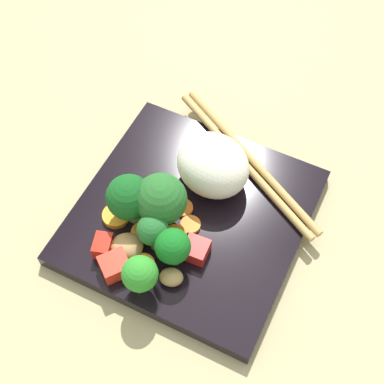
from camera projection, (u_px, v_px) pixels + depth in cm
name	position (u px, v px, depth cm)	size (l,w,h in cm)	color
ground_plane	(191.00, 225.00, 64.37)	(110.00, 110.00, 2.00)	tan
square_plate	(191.00, 217.00, 62.80)	(24.10, 24.10, 1.72)	black
rice_mound	(211.00, 164.00, 61.95)	(8.51, 7.50, 5.96)	silver
broccoli_floret_0	(153.00, 231.00, 57.14)	(3.31, 3.31, 5.18)	#73A14C
broccoli_floret_1	(161.00, 200.00, 57.98)	(5.50, 5.50, 7.17)	#76B34F
broccoli_floret_2	(173.00, 247.00, 56.07)	(3.69, 3.69, 5.42)	#64A051
broccoli_floret_3	(129.00, 198.00, 58.58)	(4.89, 4.89, 6.51)	#7CAF58
broccoli_floret_4	(139.00, 274.00, 54.70)	(3.65, 3.65, 5.20)	#74BC5A
carrot_slice_0	(143.00, 265.00, 58.24)	(2.54, 2.54, 0.74)	orange
carrot_slice_1	(182.00, 210.00, 62.04)	(2.23, 2.23, 0.41)	orange
carrot_slice_2	(143.00, 232.00, 60.51)	(2.49, 2.49, 0.45)	orange
carrot_slice_3	(116.00, 216.00, 61.48)	(3.01, 3.01, 0.67)	orange
carrot_slice_4	(177.00, 236.00, 60.16)	(2.46, 2.46, 0.59)	orange
carrot_slice_5	(190.00, 225.00, 61.02)	(2.22, 2.22, 0.42)	orange
pepper_chunk_0	(103.00, 246.00, 58.82)	(2.45, 1.80, 1.89)	red
pepper_chunk_1	(115.00, 266.00, 57.58)	(2.64, 2.85, 1.92)	red
pepper_chunk_2	(196.00, 250.00, 58.67)	(2.50, 2.53, 1.73)	red
chicken_piece_0	(127.00, 247.00, 58.73)	(3.45, 3.12, 1.98)	tan
chicken_piece_1	(171.00, 277.00, 57.04)	(2.45, 1.99, 1.67)	tan
chicken_piece_3	(159.00, 199.00, 61.54)	(3.55, 3.29, 2.49)	tan
chopstick_pair	(247.00, 160.00, 65.36)	(12.59, 22.67, 0.88)	tan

